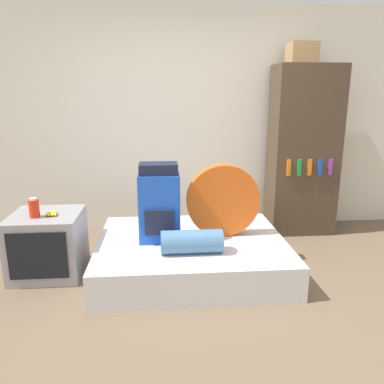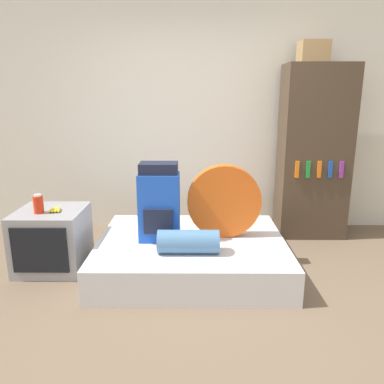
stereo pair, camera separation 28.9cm
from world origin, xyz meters
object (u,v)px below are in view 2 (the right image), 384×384
at_px(bookshelf, 314,153).
at_px(backpack, 159,203).
at_px(sleeping_roll, 188,242).
at_px(tent_bag, 224,201).
at_px(canister, 38,204).
at_px(television, 52,239).
at_px(cardboard_box, 313,52).

bearing_deg(bookshelf, backpack, -150.49).
distance_m(backpack, sleeping_roll, 0.48).
bearing_deg(tent_bag, canister, -174.88).
relative_size(tent_bag, canister, 3.98).
xyz_separation_m(tent_bag, sleeping_roll, (-0.33, -0.40, -0.24)).
distance_m(backpack, canister, 1.08).
xyz_separation_m(television, canister, (-0.06, -0.08, 0.37)).
xyz_separation_m(backpack, bookshelf, (1.67, 0.94, 0.32)).
bearing_deg(canister, bookshelf, 20.09).
bearing_deg(cardboard_box, bookshelf, -13.27).
height_order(bookshelf, cardboard_box, cardboard_box).
xyz_separation_m(sleeping_roll, cardboard_box, (1.31, 1.27, 1.64)).
bearing_deg(tent_bag, sleeping_roll, -129.32).
distance_m(sleeping_roll, television, 1.33).
relative_size(canister, cardboard_box, 0.58).
relative_size(backpack, television, 1.18).
bearing_deg(tent_bag, television, -177.54).
bearing_deg(bookshelf, television, -161.01).
relative_size(backpack, tent_bag, 1.05).
bearing_deg(sleeping_roll, canister, 169.51).
bearing_deg(canister, sleeping_roll, -10.49).
height_order(backpack, sleeping_roll, backpack).
bearing_deg(bookshelf, sleeping_roll, -138.18).
xyz_separation_m(sleeping_roll, bookshelf, (1.40, 1.25, 0.57)).
height_order(backpack, bookshelf, bookshelf).
xyz_separation_m(backpack, cardboard_box, (1.58, 0.96, 1.39)).
distance_m(television, cardboard_box, 3.27).
relative_size(sleeping_roll, television, 0.86).
relative_size(sleeping_roll, cardboard_box, 1.75).
distance_m(sleeping_roll, canister, 1.39).
relative_size(backpack, cardboard_box, 2.42).
relative_size(backpack, sleeping_roll, 1.38).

